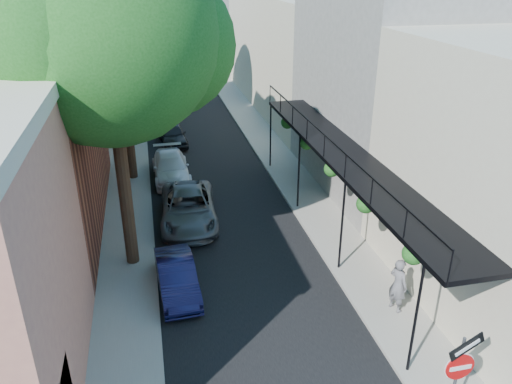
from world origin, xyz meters
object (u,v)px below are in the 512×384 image
parked_car_c (189,208)px  parked_car_e (172,134)px  parked_car_b (177,277)px  pedestrian (398,285)px  parked_car_d (171,167)px  oak_mid (126,33)px  parked_car_f (151,118)px  oak_near (122,37)px  sign_post (459,371)px

parked_car_c → parked_car_e: (0.02, 10.20, -0.05)m
parked_car_b → pedestrian: 7.00m
parked_car_b → parked_car_d: parked_car_d is taller
oak_mid → parked_car_f: size_ratio=2.83×
parked_car_f → pedestrian: pedestrian is taller
parked_car_c → pedestrian: bearing=-48.7°
parked_car_b → parked_car_e: 15.01m
parked_car_e → pedestrian: pedestrian is taller
oak_mid → pedestrian: 16.07m
oak_near → parked_car_e: (1.88, 12.68, -7.25)m
parked_car_c → parked_car_d: size_ratio=1.13×
parked_car_b → parked_car_f: size_ratio=0.95×
oak_mid → parked_car_e: oak_mid is taller
parked_car_e → pedestrian: size_ratio=2.06×
pedestrian → parked_car_e: bearing=-1.4°
pedestrian → parked_car_b: bearing=49.4°
parked_car_b → parked_car_c: (0.85, 4.79, 0.11)m
oak_near → parked_car_d: oak_near is taller
parked_car_b → parked_car_f: (-0.24, 18.93, 0.03)m
oak_mid → parked_car_e: size_ratio=2.77×
oak_near → pedestrian: (7.52, -4.85, -6.86)m
oak_mid → parked_car_c: bearing=-70.8°
oak_mid → parked_car_d: bearing=-22.6°
parked_car_c → parked_car_e: 10.20m
oak_near → parked_car_e: bearing=81.6°
oak_near → parked_car_e: oak_near is taller
parked_car_c → parked_car_b: bearing=-96.4°
parked_car_f → oak_near: bearing=-96.0°
oak_near → oak_mid: (-0.05, 7.97, -0.82)m
parked_car_d → parked_car_f: bearing=93.2°
parked_car_e → parked_car_f: (-1.11, 3.94, -0.03)m
oak_mid → pedestrian: bearing=-59.4°
sign_post → oak_mid: size_ratio=0.29×
oak_near → parked_car_f: (0.77, 16.62, -7.28)m
oak_mid → parked_car_f: (0.82, 8.66, -6.46)m
parked_car_b → parked_car_c: 4.87m
sign_post → parked_car_f: (-5.76, 25.91, -1.44)m
parked_car_e → parked_car_c: bearing=-93.5°
oak_near → parked_car_c: bearing=53.2°
pedestrian → parked_car_c: bearing=18.4°
parked_car_c → pedestrian: 9.27m
parked_car_e → pedestrian: bearing=-75.6°
oak_mid → parked_car_f: oak_mid is taller
sign_post → parked_car_b: bearing=128.3°
sign_post → parked_car_e: size_ratio=0.81×
parked_car_d → parked_car_b: bearing=-93.6°
oak_near → parked_car_c: size_ratio=2.36×
parked_car_d → oak_near: bearing=-102.1°
parked_car_c → parked_car_f: bearing=98.1°
parked_car_f → oak_mid: bearing=-98.8°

